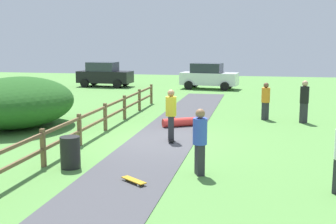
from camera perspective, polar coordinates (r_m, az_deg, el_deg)
name	(u,v)px	position (r m, az deg, el deg)	size (l,w,h in m)	color
ground_plane	(162,141)	(15.49, -0.80, -3.81)	(60.00, 60.00, 0.00)	#568E42
asphalt_path	(162,140)	(15.49, -0.80, -3.77)	(2.40, 28.00, 0.02)	#47474C
wooden_fence	(93,120)	(16.10, -9.88, -1.02)	(0.12, 18.12, 1.10)	brown
bush_large	(18,102)	(18.86, -19.21, 1.26)	(4.36, 5.23, 2.08)	#23561E
trash_bin	(70,152)	(12.41, -12.82, -5.24)	(0.56, 0.56, 0.90)	black
skater_riding	(171,112)	(15.14, 0.40, -0.06)	(0.46, 0.82, 1.84)	black
skater_fallen	(179,122)	(17.96, 1.42, -1.32)	(1.42, 1.37, 0.36)	red
skateboard_loose	(134,180)	(10.94, -4.57, -9.01)	(0.76, 0.64, 0.08)	#BF8C19
bystander_black	(304,99)	(19.58, 17.62, 1.60)	(0.54, 0.54, 1.86)	#2D2D33
bystander_orange	(266,99)	(19.95, 12.82, 1.65)	(0.52, 0.52, 1.69)	#2D2D33
bystander_blue	(200,139)	(11.41, 4.25, -3.53)	(0.50, 0.50, 1.79)	#2D2D33
parked_car_white	(209,76)	(32.29, 5.41, 4.76)	(4.38, 2.39, 1.92)	silver
parked_car_black	(104,74)	(34.15, -8.43, 4.95)	(4.28, 2.17, 1.92)	black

